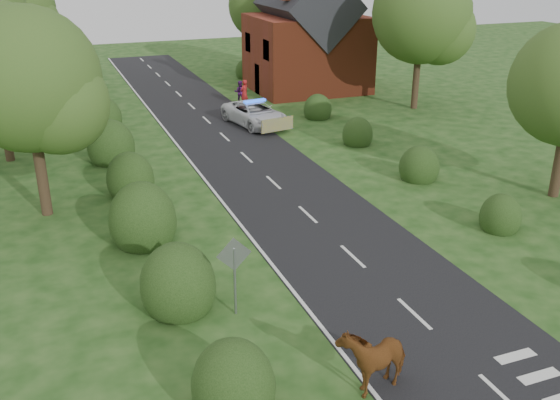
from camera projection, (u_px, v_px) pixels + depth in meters
name	position (u px, v px, depth m)	size (l,w,h in m)	color
ground	(414.00, 314.00, 18.78)	(120.00, 120.00, 0.00)	#194012
road	(253.00, 163.00, 31.71)	(6.00, 70.00, 0.02)	black
road_markings	(235.00, 180.00, 29.38)	(4.96, 70.00, 0.01)	white
hedgerow_left	(132.00, 188.00, 26.40)	(2.75, 50.41, 3.00)	#1A3511
hedgerow_right	(405.00, 160.00, 30.45)	(2.10, 45.78, 2.10)	#1A3511
tree_left_a	(35.00, 86.00, 23.71)	(5.74, 5.60, 8.38)	#332316
tree_left_d	(19.00, 11.00, 47.56)	(6.15, 6.00, 8.89)	#332316
tree_right_b	(426.00, 18.00, 40.15)	(6.56, 6.40, 9.40)	#332316
tree_right_c	(268.00, 8.00, 52.49)	(6.15, 6.00, 8.58)	#332316
road_sign	(234.00, 265.00, 18.20)	(1.06, 0.08, 2.53)	gray
house	(307.00, 39.00, 46.39)	(8.00, 7.40, 9.17)	maroon
cow	(373.00, 360.00, 15.57)	(1.07, 2.03, 1.44)	#5A3316
police_van	(255.00, 114.00, 38.15)	(3.30, 5.55, 1.58)	silver
pedestrian_red	(244.00, 93.00, 42.52)	(0.67, 0.44, 1.84)	maroon
pedestrian_purple	(240.00, 92.00, 43.54)	(0.76, 0.59, 1.56)	#501762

